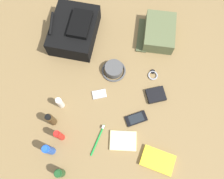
{
  "coord_description": "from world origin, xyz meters",
  "views": [
    {
      "loc": [
        -0.45,
        -0.01,
        1.38
      ],
      "look_at": [
        0.0,
        0.0,
        0.04
      ],
      "focal_mm": 38.12,
      "sensor_mm": 36.0,
      "label": 1
    }
  ],
  "objects": [
    {
      "name": "shampoo_bottle",
      "position": [
        -0.48,
        0.26,
        0.05
      ],
      "size": [
        0.04,
        0.04,
        0.11
      ],
      "color": "#19471E",
      "rests_on": "ground_plane"
    },
    {
      "name": "wristwatch",
      "position": [
        0.12,
        -0.25,
        0.01
      ],
      "size": [
        0.07,
        0.06,
        0.01
      ],
      "color": "#99999E",
      "rests_on": "ground_plane"
    },
    {
      "name": "cell_phone",
      "position": [
        -0.17,
        -0.15,
        0.01
      ],
      "size": [
        0.1,
        0.14,
        0.01
      ],
      "color": "black",
      "rests_on": "ground_plane"
    },
    {
      "name": "toothpaste_tube",
      "position": [
        -0.09,
        0.3,
        0.06
      ],
      "size": [
        0.04,
        0.04,
        0.12
      ],
      "color": "white",
      "rests_on": "ground_plane"
    },
    {
      "name": "deodorant_spray",
      "position": [
        -0.36,
        0.33,
        0.08
      ],
      "size": [
        0.04,
        0.04,
        0.16
      ],
      "color": "blue",
      "rests_on": "ground_plane"
    },
    {
      "name": "toiletry_pouch",
      "position": [
        0.4,
        -0.29,
        0.05
      ],
      "size": [
        0.28,
        0.26,
        0.1
      ],
      "color": "#56603D",
      "rests_on": "ground_plane"
    },
    {
      "name": "ground_plane",
      "position": [
        0.0,
        0.0,
        -0.01
      ],
      "size": [
        2.64,
        2.02,
        0.02
      ],
      "primitive_type": "cube",
      "color": "olive",
      "rests_on": "ground"
    },
    {
      "name": "notepad",
      "position": [
        -0.3,
        -0.07,
        0.01
      ],
      "size": [
        0.11,
        0.15,
        0.02
      ],
      "primitive_type": "cube",
      "rotation": [
        0.0,
        0.0,
        -0.02
      ],
      "color": "beige",
      "rests_on": "ground_plane"
    },
    {
      "name": "backpack",
      "position": [
        0.38,
        0.25,
        0.07
      ],
      "size": [
        0.39,
        0.33,
        0.16
      ],
      "color": "black",
      "rests_on": "ground_plane"
    },
    {
      "name": "bucket_hat",
      "position": [
        0.14,
        -0.01,
        0.02
      ],
      "size": [
        0.15,
        0.15,
        0.06
      ],
      "color": "#4B4B4B",
      "rests_on": "ground_plane"
    },
    {
      "name": "wallet",
      "position": [
        -0.02,
        -0.27,
        0.01
      ],
      "size": [
        0.11,
        0.13,
        0.02
      ],
      "primitive_type": "cube",
      "rotation": [
        0.0,
        0.0,
        0.25
      ],
      "color": "black",
      "rests_on": "ground_plane"
    },
    {
      "name": "sunscreen_spray",
      "position": [
        -0.28,
        0.28,
        0.07
      ],
      "size": [
        0.04,
        0.04,
        0.16
      ],
      "color": "red",
      "rests_on": "ground_plane"
    },
    {
      "name": "toothbrush",
      "position": [
        -0.29,
        0.07,
        0.01
      ],
      "size": [
        0.18,
        0.08,
        0.02
      ],
      "color": "#198C33",
      "rests_on": "ground_plane"
    },
    {
      "name": "cologne_bottle",
      "position": [
        -0.2,
        0.34,
        0.07
      ],
      "size": [
        0.04,
        0.04,
        0.14
      ],
      "color": "#473319",
      "rests_on": "ground_plane"
    },
    {
      "name": "media_player",
      "position": [
        -0.02,
        0.08,
        0.01
      ],
      "size": [
        0.07,
        0.09,
        0.01
      ],
      "color": "#B7B7BC",
      "rests_on": "ground_plane"
    },
    {
      "name": "paperback_novel",
      "position": [
        -0.4,
        -0.26,
        0.01
      ],
      "size": [
        0.17,
        0.21,
        0.02
      ],
      "color": "yellow",
      "rests_on": "ground_plane"
    }
  ]
}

